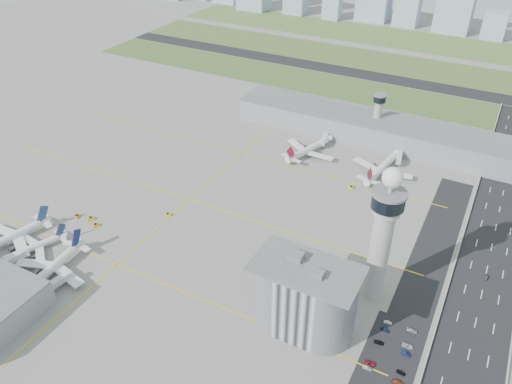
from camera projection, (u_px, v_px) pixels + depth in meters
The scene contains 46 objects.
ground at pixel (222, 253), 241.71m from camera, with size 1000.00×1000.00×0.00m, color gray.
grass_strip_0 at pixel (342, 87), 414.03m from camera, with size 480.00×50.00×0.08m, color #4D6931.
grass_strip_1 at pixel (369, 60), 468.89m from camera, with size 480.00×60.00×0.08m, color #526831.
grass_strip_2 at pixel (392, 38), 527.40m from camera, with size 480.00×70.00×0.08m, color #4D6E34.
runway at pixel (356, 73), 441.08m from camera, with size 480.00×22.00×0.10m, color black.
highway at pixel (471, 343), 197.03m from camera, with size 28.00×500.00×0.10m, color black.
barrier_left at pixel (435, 329), 202.16m from camera, with size 0.60×500.00×1.20m, color #9E9E99.
barrier_right at pixel (510, 356), 191.28m from camera, with size 0.60×500.00×1.20m, color #9E9E99.
landside_road at pixel (402, 338), 199.43m from camera, with size 18.00×260.00×0.08m, color black.
parking_lot at pixel (389, 358), 191.42m from camera, with size 20.00×44.00×0.10m, color black.
taxiway_line_h_0 at pixel (117, 264), 235.30m from camera, with size 260.00×0.60×0.01m, color yellow.
taxiway_line_h_1 at pixel (189, 200), 279.18m from camera, with size 260.00×0.60×0.01m, color yellow.
taxiway_line_h_2 at pixel (241, 153), 323.07m from camera, with size 260.00×0.60×0.01m, color yellow.
taxiway_line_v at pixel (189, 200), 279.18m from camera, with size 0.60×260.00×0.01m, color yellow.
control_tower at pixel (383, 231), 199.96m from camera, with size 14.00×14.00×64.50m.
secondary_tower at pixel (378, 113), 329.24m from camera, with size 8.60×8.60×31.90m.
admin_building at pixel (305, 297), 196.85m from camera, with size 42.00×24.00×33.50m.
terminal_pier at pixel (389, 132), 330.00m from camera, with size 210.00×32.00×15.80m.
airplane_near_a at pixel (6, 235), 243.67m from camera, with size 44.65×37.95×12.50m, color white, non-canonical shape.
airplane_near_b at pixel (30, 245), 239.41m from camera, with size 34.69×29.48×9.71m, color white, non-canonical shape.
airplane_near_c at pixel (47, 267), 224.57m from camera, with size 45.00×38.25×12.60m, color white, non-canonical shape.
airplane_far_a at pixel (310, 145), 319.24m from camera, with size 43.67×37.12×12.23m, color white, non-canonical shape.
airplane_far_b at pixel (383, 163), 300.03m from camera, with size 45.25×38.47×12.67m, color white, non-canonical shape.
jet_bridge_near_2 at pixel (44, 293), 216.07m from camera, with size 14.00×3.00×5.70m, color silver, non-canonical shape.
jet_bridge_far_0 at pixel (326, 137), 335.89m from camera, with size 14.00×3.00×5.70m, color silver, non-canonical shape.
jet_bridge_far_1 at pixel (400, 154), 316.47m from camera, with size 14.00×3.00×5.70m, color silver, non-canonical shape.
tug_0 at pixel (77, 216), 265.31m from camera, with size 1.92×2.80×1.63m, color orange, non-canonical shape.
tug_1 at pixel (91, 218), 263.46m from camera, with size 2.18×3.17×1.84m, color #E9BB03, non-canonical shape.
tug_2 at pixel (96, 225), 258.85m from camera, with size 2.05×2.98×1.73m, color #EDAD00, non-canonical shape.
tug_3 at pixel (168, 214), 266.50m from camera, with size 1.89×2.75×1.60m, color yellow, non-canonical shape.
tug_4 at pixel (322, 155), 318.74m from camera, with size 2.42×3.52×2.04m, color yellow, non-canonical shape.
tug_5 at pixel (351, 187), 288.21m from camera, with size 2.02×2.94×1.71m, color yellow, non-canonical shape.
car_lot_1 at pixel (367, 368), 186.99m from camera, with size 1.24×3.56×1.17m, color #9F9F9F.
car_lot_2 at pixel (370, 363), 188.66m from camera, with size 2.06×4.47×1.24m, color maroon.
car_lot_3 at pixel (379, 342), 196.81m from camera, with size 1.59×3.92×1.14m, color black.
car_lot_4 at pixel (385, 330), 202.06m from camera, with size 1.36×3.38×1.15m, color #102848.
car_lot_5 at pixel (388, 322), 205.20m from camera, with size 1.17×3.34×1.10m, color silver.
car_lot_7 at pixel (398, 383), 181.74m from camera, with size 1.76×4.33×1.26m, color maroon.
car_lot_8 at pixel (401, 373), 185.33m from camera, with size 1.37×3.41×1.16m, color black.
car_lot_9 at pixel (406, 353), 192.36m from camera, with size 1.32×3.77×1.24m, color navy.
car_lot_10 at pixel (408, 346), 195.33m from camera, with size 2.01×4.36×1.21m, color silver.
car_lot_11 at pixel (412, 331), 201.61m from camera, with size 1.76×4.33×1.26m, color #9A9BA0.
car_hw_1 at pixel (486, 277), 227.18m from camera, with size 1.21×3.47×1.14m, color black.
car_hw_4 at pixel (500, 144), 331.82m from camera, with size 1.50×3.73×1.27m, color #8A919D.
skyline_bldg_9 at pixel (457, 2), 528.77m from camera, with size 36.96×29.57×62.11m, color #9EADC1.
skyline_bldg_10 at pixel (495, 26), 515.38m from camera, with size 23.01×18.41×27.75m, color #9EADC1.
Camera 1 is at (100.53, -154.37, 160.13)m, focal length 35.00 mm.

